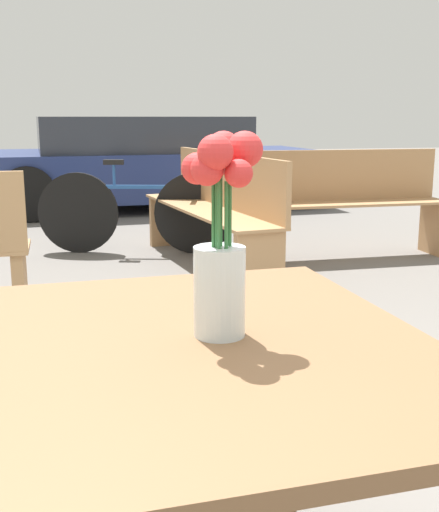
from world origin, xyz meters
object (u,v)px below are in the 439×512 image
object	(u,v)px
bicycle	(137,211)
parked_car	(141,163)
table_front	(198,385)
flower_vase	(220,245)
bench_far	(215,204)
bench_middle	(349,200)

from	to	relation	value
bicycle	parked_car	world-z (taller)	parked_car
table_front	flower_vase	bearing A→B (deg)	19.15
bicycle	bench_far	bearing A→B (deg)	-52.05
table_front	bench_far	xyz separation A→B (m)	(0.88, 3.48, -0.14)
flower_vase	parked_car	world-z (taller)	parked_car
bench_middle	bicycle	distance (m)	1.72
flower_vase	bench_middle	distance (m)	4.12
bench_middle	bicycle	bearing A→B (deg)	162.19
bicycle	parked_car	size ratio (longest dim) A/B	0.35
table_front	parked_car	bearing A→B (deg)	83.60
table_front	flower_vase	size ratio (longest dim) A/B	2.69
parked_car	bench_far	bearing A→B (deg)	-88.22
bicycle	parked_car	xyz separation A→B (m)	(0.40, 2.80, 0.19)
bench_middle	table_front	bearing A→B (deg)	-119.19
bench_far	flower_vase	bearing A→B (deg)	-103.59
bench_far	parked_car	distance (m)	3.45
table_front	flower_vase	xyz separation A→B (m)	(0.05, 0.02, 0.26)
flower_vase	bench_far	size ratio (longest dim) A/B	0.19
bicycle	parked_car	distance (m)	2.84
bench_middle	flower_vase	bearing A→B (deg)	-118.73
table_front	bench_far	bearing A→B (deg)	75.74
bench_far	bicycle	world-z (taller)	bench_far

